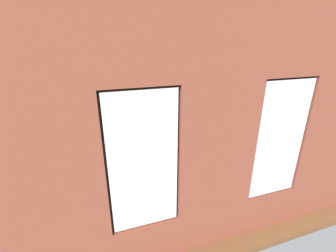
{
  "coord_description": "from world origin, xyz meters",
  "views": [
    {
      "loc": [
        1.54,
        5.09,
        3.06
      ],
      "look_at": [
        -0.07,
        0.4,
        1.16
      ],
      "focal_mm": 24.0,
      "sensor_mm": 36.0,
      "label": 1
    }
  ],
  "objects_px": {
    "remote_black": "(175,148)",
    "potted_plant_mid_room_small": "(169,135)",
    "couch_by_window": "(148,209)",
    "potted_plant_by_left_couch": "(203,125)",
    "potted_plant_between_couches": "(216,177)",
    "coffee_table": "(169,148)",
    "potted_plant_near_tv": "(64,182)",
    "remote_gray": "(161,146)",
    "tv_flatscreen": "(38,150)",
    "table_plant_small": "(182,138)",
    "potted_plant_foreground_right": "(65,126)",
    "candle_jar": "(169,144)",
    "media_console": "(44,177)",
    "couch_left": "(239,139)",
    "cup_ceramic": "(153,150)",
    "potted_plant_corner_near_left": "(209,111)",
    "potted_plant_corner_far_left": "(307,165)"
  },
  "relations": [
    {
      "from": "potted_plant_near_tv",
      "to": "potted_plant_mid_room_small",
      "type": "distance_m",
      "value": 3.77
    },
    {
      "from": "candle_jar",
      "to": "potted_plant_by_left_couch",
      "type": "bearing_deg",
      "value": -140.71
    },
    {
      "from": "couch_by_window",
      "to": "potted_plant_by_left_couch",
      "type": "relative_size",
      "value": 4.03
    },
    {
      "from": "couch_left",
      "to": "remote_black",
      "type": "relative_size",
      "value": 12.64
    },
    {
      "from": "cup_ceramic",
      "to": "potted_plant_by_left_couch",
      "type": "xyz_separation_m",
      "value": [
        -2.25,
        -1.59,
        -0.18
      ]
    },
    {
      "from": "remote_black",
      "to": "potted_plant_foreground_right",
      "type": "distance_m",
      "value": 3.54
    },
    {
      "from": "couch_left",
      "to": "remote_black",
      "type": "height_order",
      "value": "couch_left"
    },
    {
      "from": "candle_jar",
      "to": "media_console",
      "type": "relative_size",
      "value": 0.1
    },
    {
      "from": "remote_black",
      "to": "potted_plant_by_left_couch",
      "type": "bearing_deg",
      "value": 139.22
    },
    {
      "from": "couch_by_window",
      "to": "potted_plant_mid_room_small",
      "type": "xyz_separation_m",
      "value": [
        -1.48,
        -3.18,
        -0.1
      ]
    },
    {
      "from": "potted_plant_between_couches",
      "to": "potted_plant_corner_far_left",
      "type": "xyz_separation_m",
      "value": [
        -2.08,
        0.18,
        -0.04
      ]
    },
    {
      "from": "couch_left",
      "to": "potted_plant_corner_far_left",
      "type": "bearing_deg",
      "value": 0.09
    },
    {
      "from": "tv_flatscreen",
      "to": "remote_black",
      "type": "bearing_deg",
      "value": -178.58
    },
    {
      "from": "remote_gray",
      "to": "potted_plant_mid_room_small",
      "type": "xyz_separation_m",
      "value": [
        -0.6,
        -1.06,
        -0.2
      ]
    },
    {
      "from": "couch_by_window",
      "to": "tv_flatscreen",
      "type": "bearing_deg",
      "value": -43.71
    },
    {
      "from": "candle_jar",
      "to": "remote_black",
      "type": "distance_m",
      "value": 0.18
    },
    {
      "from": "couch_by_window",
      "to": "remote_gray",
      "type": "relative_size",
      "value": 10.51
    },
    {
      "from": "tv_flatscreen",
      "to": "potted_plant_mid_room_small",
      "type": "distance_m",
      "value": 3.71
    },
    {
      "from": "media_console",
      "to": "coffee_table",
      "type": "bearing_deg",
      "value": -176.08
    },
    {
      "from": "couch_left",
      "to": "media_console",
      "type": "xyz_separation_m",
      "value": [
        5.17,
        0.17,
        -0.07
      ]
    },
    {
      "from": "couch_left",
      "to": "remote_gray",
      "type": "height_order",
      "value": "couch_left"
    },
    {
      "from": "potted_plant_by_left_couch",
      "to": "potted_plant_near_tv",
      "type": "height_order",
      "value": "potted_plant_near_tv"
    },
    {
      "from": "couch_left",
      "to": "potted_plant_foreground_right",
      "type": "bearing_deg",
      "value": -117.14
    },
    {
      "from": "remote_gray",
      "to": "potted_plant_between_couches",
      "type": "distance_m",
      "value": 2.11
    },
    {
      "from": "media_console",
      "to": "table_plant_small",
      "type": "bearing_deg",
      "value": -174.14
    },
    {
      "from": "coffee_table",
      "to": "media_console",
      "type": "xyz_separation_m",
      "value": [
        2.98,
        0.2,
        -0.11
      ]
    },
    {
      "from": "candle_jar",
      "to": "potted_plant_mid_room_small",
      "type": "relative_size",
      "value": 0.35
    },
    {
      "from": "couch_by_window",
      "to": "remote_black",
      "type": "height_order",
      "value": "couch_by_window"
    },
    {
      "from": "cup_ceramic",
      "to": "media_console",
      "type": "distance_m",
      "value": 2.52
    },
    {
      "from": "remote_black",
      "to": "potted_plant_between_couches",
      "type": "distance_m",
      "value": 1.84
    },
    {
      "from": "remote_gray",
      "to": "potted_plant_foreground_right",
      "type": "distance_m",
      "value": 3.16
    },
    {
      "from": "remote_black",
      "to": "potted_plant_mid_room_small",
      "type": "distance_m",
      "value": 1.34
    },
    {
      "from": "couch_left",
      "to": "coffee_table",
      "type": "xyz_separation_m",
      "value": [
        2.19,
        -0.03,
        0.04
      ]
    },
    {
      "from": "cup_ceramic",
      "to": "remote_gray",
      "type": "relative_size",
      "value": 0.52
    },
    {
      "from": "media_console",
      "to": "potted_plant_corner_far_left",
      "type": "xyz_separation_m",
      "value": [
        -5.31,
        1.92,
        0.34
      ]
    },
    {
      "from": "coffee_table",
      "to": "remote_black",
      "type": "height_order",
      "value": "remote_black"
    },
    {
      "from": "tv_flatscreen",
      "to": "couch_left",
      "type": "bearing_deg",
      "value": -178.11
    },
    {
      "from": "potted_plant_between_couches",
      "to": "potted_plant_mid_room_small",
      "type": "relative_size",
      "value": 2.92
    },
    {
      "from": "potted_plant_corner_near_left",
      "to": "potted_plant_corner_far_left",
      "type": "distance_m",
      "value": 4.23
    },
    {
      "from": "potted_plant_foreground_right",
      "to": "potted_plant_mid_room_small",
      "type": "height_order",
      "value": "potted_plant_foreground_right"
    },
    {
      "from": "coffee_table",
      "to": "potted_plant_by_left_couch",
      "type": "relative_size",
      "value": 3.49
    },
    {
      "from": "table_plant_small",
      "to": "potted_plant_corner_far_left",
      "type": "bearing_deg",
      "value": 130.09
    },
    {
      "from": "cup_ceramic",
      "to": "potted_plant_foreground_right",
      "type": "height_order",
      "value": "potted_plant_foreground_right"
    },
    {
      "from": "couch_by_window",
      "to": "potted_plant_by_left_couch",
      "type": "height_order",
      "value": "couch_by_window"
    },
    {
      "from": "potted_plant_near_tv",
      "to": "remote_gray",
      "type": "bearing_deg",
      "value": -148.1
    },
    {
      "from": "coffee_table",
      "to": "potted_plant_between_couches",
      "type": "bearing_deg",
      "value": 97.6
    },
    {
      "from": "potted_plant_between_couches",
      "to": "potted_plant_mid_room_small",
      "type": "bearing_deg",
      "value": -92.63
    },
    {
      "from": "remote_gray",
      "to": "potted_plant_foreground_right",
      "type": "height_order",
      "value": "potted_plant_foreground_right"
    },
    {
      "from": "table_plant_small",
      "to": "potted_plant_foreground_right",
      "type": "bearing_deg",
      "value": -31.56
    },
    {
      "from": "potted_plant_between_couches",
      "to": "remote_black",
      "type": "bearing_deg",
      "value": -85.48
    }
  ]
}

